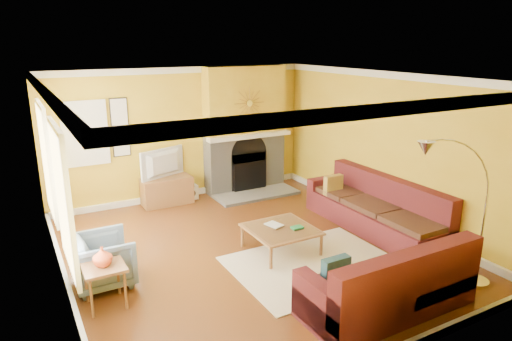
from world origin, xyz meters
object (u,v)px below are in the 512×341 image
coffee_table (281,239)px  media_console (167,191)px  side_table (105,286)px  arc_lamp (456,219)px  sectional_sofa (342,227)px  armchair (103,260)px

coffee_table → media_console: bearing=106.5°
side_table → arc_lamp: 4.45m
sectional_sofa → arc_lamp: bearing=-74.4°
sectional_sofa → side_table: size_ratio=6.96×
media_console → side_table: bearing=-120.0°
media_console → arc_lamp: (2.10, -5.10, 0.79)m
side_table → armchair: bearing=81.0°
armchair → media_console: bearing=-33.6°
armchair → sectional_sofa: bearing=-103.7°
arc_lamp → side_table: bearing=154.4°
sectional_sofa → arc_lamp: 1.78m
sectional_sofa → side_table: bearing=175.4°
media_console → side_table: same height
side_table → sectional_sofa: bearing=-4.6°
coffee_table → armchair: armchair is taller
side_table → arc_lamp: size_ratio=0.26×
coffee_table → arc_lamp: bearing=-60.3°
arc_lamp → armchair: bearing=147.7°
sectional_sofa → coffee_table: 0.97m
media_console → armchair: (-1.76, -2.65, 0.08)m
armchair → arc_lamp: (3.86, -2.44, 0.71)m
coffee_table → armchair: bearing=173.5°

